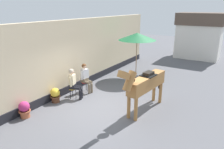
% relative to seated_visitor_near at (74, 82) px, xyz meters
% --- Properties ---
extents(ground_plane, '(40.00, 40.00, 0.00)m').
position_rel_seated_visitor_near_xyz_m(ground_plane, '(1.71, 2.91, -0.78)').
color(ground_plane, '#56565B').
extents(pub_facade_wall, '(0.34, 14.00, 3.40)m').
position_rel_seated_visitor_near_xyz_m(pub_facade_wall, '(-0.84, 1.41, 0.76)').
color(pub_facade_wall, '#CCB793').
rests_on(pub_facade_wall, ground_plane).
extents(distant_cottage, '(3.40, 2.60, 3.50)m').
position_rel_seated_visitor_near_xyz_m(distant_cottage, '(3.11, 11.35, 1.02)').
color(distant_cottage, silver).
rests_on(distant_cottage, ground_plane).
extents(seated_visitor_near, '(0.61, 0.49, 1.39)m').
position_rel_seated_visitor_near_xyz_m(seated_visitor_near, '(0.00, 0.00, 0.00)').
color(seated_visitor_near, gold).
rests_on(seated_visitor_near, ground_plane).
extents(seated_visitor_far, '(0.61, 0.48, 1.39)m').
position_rel_seated_visitor_near_xyz_m(seated_visitor_far, '(-0.06, 0.92, 0.00)').
color(seated_visitor_far, red).
rests_on(seated_visitor_far, ground_plane).
extents(saddled_horse_center, '(0.71, 2.99, 2.06)m').
position_rel_seated_visitor_near_xyz_m(saddled_horse_center, '(3.14, 0.56, 0.38)').
color(saddled_horse_center, '#9E6B38').
rests_on(saddled_horse_center, ground_plane).
extents(flower_planter_near, '(0.43, 0.43, 0.64)m').
position_rel_seated_visitor_near_xyz_m(flower_planter_near, '(-0.43, -2.27, -0.44)').
color(flower_planter_near, '#A85638').
rests_on(flower_planter_near, ground_plane).
extents(flower_planter_middle, '(0.43, 0.43, 0.64)m').
position_rel_seated_visitor_near_xyz_m(flower_planter_middle, '(-0.43, -0.73, -0.44)').
color(flower_planter_middle, brown).
rests_on(flower_planter_middle, ground_plane).
extents(cafe_parasol, '(2.10, 2.10, 2.58)m').
position_rel_seated_visitor_near_xyz_m(cafe_parasol, '(1.06, 4.16, 1.59)').
color(cafe_parasol, black).
rests_on(cafe_parasol, ground_plane).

